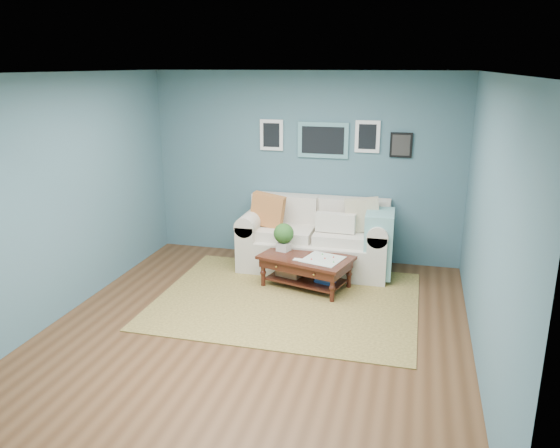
% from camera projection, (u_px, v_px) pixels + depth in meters
% --- Properties ---
extents(room_shell, '(5.00, 5.02, 2.70)m').
position_uv_depth(room_shell, '(257.00, 208.00, 5.60)').
color(room_shell, brown).
rests_on(room_shell, ground).
extents(area_rug, '(3.12, 2.50, 0.01)m').
position_uv_depth(area_rug, '(287.00, 300.00, 6.68)').
color(area_rug, brown).
rests_on(area_rug, ground).
extents(loveseat, '(2.10, 0.95, 1.08)m').
position_uv_depth(loveseat, '(322.00, 239.00, 7.61)').
color(loveseat, beige).
rests_on(loveseat, ground).
extents(coffee_table, '(1.27, 0.95, 0.79)m').
position_uv_depth(coffee_table, '(302.00, 261.00, 7.01)').
color(coffee_table, '#37100E').
rests_on(coffee_table, ground).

